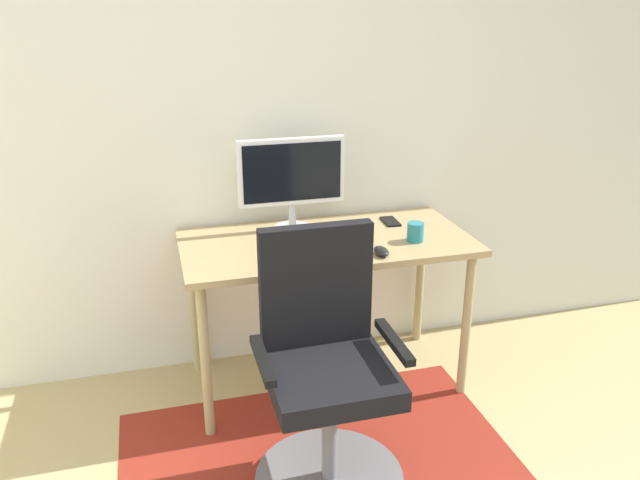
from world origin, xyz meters
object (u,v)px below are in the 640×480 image
object	(u,v)px
desk	(327,256)
office_chair	(326,392)
computer_mouse	(381,251)
keyboard	(315,258)
cell_phone	(390,221)
monitor	(292,176)
coffee_cup	(415,232)

from	to	relation	value
desk	office_chair	bearing A→B (deg)	-105.93
computer_mouse	desk	bearing A→B (deg)	126.18
keyboard	cell_phone	world-z (taller)	keyboard
cell_phone	office_chair	xyz separation A→B (m)	(-0.56, -0.81, -0.36)
desk	cell_phone	bearing A→B (deg)	21.56
keyboard	computer_mouse	xyz separation A→B (m)	(0.29, -0.02, 0.01)
monitor	coffee_cup	bearing A→B (deg)	-31.66
monitor	desk	bearing A→B (deg)	-57.68
monitor	keyboard	size ratio (longest dim) A/B	1.18
keyboard	coffee_cup	xyz separation A→B (m)	(0.50, 0.10, 0.03)
cell_phone	keyboard	bearing A→B (deg)	-140.27
coffee_cup	keyboard	bearing A→B (deg)	-168.85
desk	coffee_cup	world-z (taller)	coffee_cup
keyboard	computer_mouse	bearing A→B (deg)	-3.72
keyboard	cell_phone	bearing A→B (deg)	37.23
monitor	computer_mouse	distance (m)	0.58
monitor	computer_mouse	bearing A→B (deg)	-55.45
monitor	cell_phone	xyz separation A→B (m)	(0.49, -0.04, -0.26)
cell_phone	coffee_cup	bearing A→B (deg)	-84.30
coffee_cup	office_chair	xyz separation A→B (m)	(-0.58, -0.54, -0.40)
coffee_cup	cell_phone	distance (m)	0.27
cell_phone	desk	bearing A→B (deg)	-155.93
monitor	cell_phone	world-z (taller)	monitor
cell_phone	office_chair	size ratio (longest dim) A/B	0.14
office_chair	computer_mouse	bearing A→B (deg)	49.19
coffee_cup	office_chair	world-z (taller)	office_chair
computer_mouse	office_chair	xyz separation A→B (m)	(-0.37, -0.43, -0.37)
computer_mouse	coffee_cup	world-z (taller)	coffee_cup
coffee_cup	desk	bearing A→B (deg)	162.15
computer_mouse	office_chair	bearing A→B (deg)	-130.88
desk	keyboard	distance (m)	0.27
computer_mouse	cell_phone	bearing A→B (deg)	63.53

